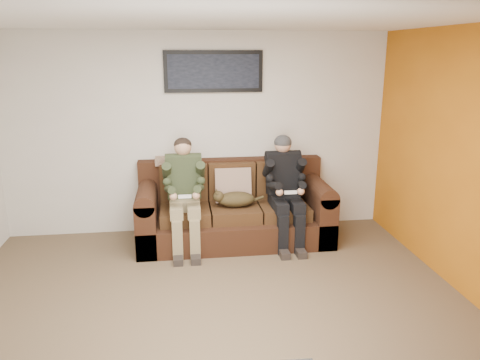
{
  "coord_description": "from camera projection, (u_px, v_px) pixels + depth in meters",
  "views": [
    {
      "loc": [
        -0.27,
        -3.81,
        2.34
      ],
      "look_at": [
        0.41,
        1.2,
        0.95
      ],
      "focal_mm": 35.0,
      "sensor_mm": 36.0,
      "label": 1
    }
  ],
  "objects": [
    {
      "name": "floor",
      "position": [
        214.0,
        315.0,
        4.3
      ],
      "size": [
        5.0,
        5.0,
        0.0
      ],
      "primitive_type": "plane",
      "color": "brown",
      "rests_on": "ground"
    },
    {
      "name": "ceiling",
      "position": [
        208.0,
        17.0,
        3.61
      ],
      "size": [
        5.0,
        5.0,
        0.0
      ],
      "primitive_type": "plane",
      "rotation": [
        3.14,
        0.0,
        0.0
      ],
      "color": "silver",
      "rests_on": "ground"
    },
    {
      "name": "wall_back",
      "position": [
        198.0,
        134.0,
        6.1
      ],
      "size": [
        5.0,
        0.0,
        5.0
      ],
      "primitive_type": "plane",
      "rotation": [
        1.57,
        0.0,
        0.0
      ],
      "color": "beige",
      "rests_on": "ground"
    },
    {
      "name": "wall_front",
      "position": [
        254.0,
        331.0,
        1.8
      ],
      "size": [
        5.0,
        0.0,
        5.0
      ],
      "primitive_type": "plane",
      "rotation": [
        -1.57,
        0.0,
        0.0
      ],
      "color": "beige",
      "rests_on": "ground"
    },
    {
      "name": "sofa",
      "position": [
        233.0,
        210.0,
        6.01
      ],
      "size": [
        2.4,
        1.04,
        0.98
      ],
      "color": "#331B0F",
      "rests_on": "ground"
    },
    {
      "name": "throw_pillow",
      "position": [
        233.0,
        185.0,
        5.96
      ],
      "size": [
        0.46,
        0.22,
        0.45
      ],
      "primitive_type": "cube",
      "rotation": [
        -0.21,
        0.0,
        0.0
      ],
      "color": "#947461",
      "rests_on": "sofa"
    },
    {
      "name": "throw_blanket",
      "position": [
        174.0,
        161.0,
        6.04
      ],
      "size": [
        0.49,
        0.24,
        0.09
      ],
      "primitive_type": "cube",
      "color": "tan",
      "rests_on": "sofa"
    },
    {
      "name": "person_left",
      "position": [
        184.0,
        187.0,
        5.63
      ],
      "size": [
        0.51,
        0.87,
        1.34
      ],
      "color": "#887855",
      "rests_on": "sofa"
    },
    {
      "name": "person_right",
      "position": [
        285.0,
        183.0,
        5.79
      ],
      "size": [
        0.51,
        0.86,
        1.34
      ],
      "color": "black",
      "rests_on": "sofa"
    },
    {
      "name": "cat",
      "position": [
        235.0,
        199.0,
        5.78
      ],
      "size": [
        0.66,
        0.26,
        0.24
      ],
      "color": "#4D3E1E",
      "rests_on": "sofa"
    },
    {
      "name": "framed_poster",
      "position": [
        214.0,
        71.0,
        5.89
      ],
      "size": [
        1.25,
        0.05,
        0.52
      ],
      "color": "black",
      "rests_on": "wall_back"
    }
  ]
}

